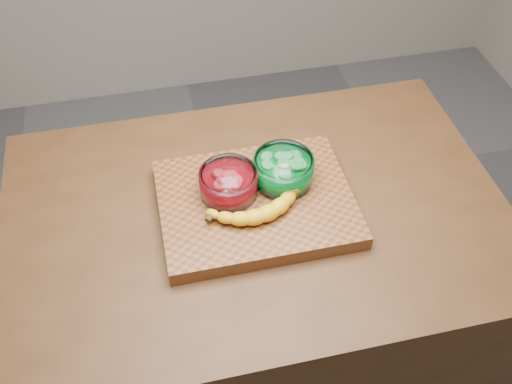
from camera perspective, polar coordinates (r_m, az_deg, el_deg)
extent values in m
plane|color=#59595D|center=(2.12, 0.00, -17.91)|extent=(3.50, 3.50, 0.00)
cube|color=#472A15|center=(1.72, 0.00, -11.60)|extent=(1.20, 0.80, 0.90)
cube|color=brown|center=(1.34, 0.00, -1.16)|extent=(0.45, 0.35, 0.04)
cylinder|color=white|center=(1.32, -2.76, 0.90)|extent=(0.14, 0.14, 0.06)
cylinder|color=red|center=(1.33, -2.75, 0.64)|extent=(0.11, 0.11, 0.04)
cylinder|color=#EF4B55|center=(1.31, -2.79, 1.46)|extent=(0.11, 0.11, 0.02)
cylinder|color=white|center=(1.35, 2.74, 2.21)|extent=(0.14, 0.14, 0.07)
cylinder|color=#04952D|center=(1.35, 2.73, 1.93)|extent=(0.12, 0.12, 0.04)
cylinder|color=#6CE683|center=(1.33, 2.77, 2.78)|extent=(0.12, 0.12, 0.02)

